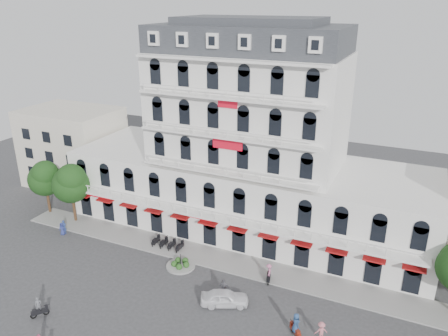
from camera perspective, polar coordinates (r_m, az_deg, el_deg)
ground at (r=44.21m, az=-6.16°, el=-17.56°), size 120.00×120.00×0.00m
sidewalk at (r=50.59m, az=-0.94°, el=-11.75°), size 53.00×4.00×0.16m
main_building at (r=53.71m, az=3.10°, el=2.00°), size 45.00×15.00×25.80m
flank_building_west at (r=72.31m, az=-19.06°, el=2.63°), size 14.00×10.00×12.00m
traffic_island at (r=49.47m, az=-5.68°, el=-12.46°), size 3.20×3.20×1.60m
parked_scooter_row at (r=53.11m, az=-7.34°, el=-10.30°), size 4.40×1.80×1.10m
tree_west_outer at (r=63.20m, az=-22.36°, el=-1.08°), size 4.50×4.48×7.76m
tree_west_inner at (r=59.36m, az=-19.38°, el=-1.73°), size 4.76×4.76×8.25m
parked_car at (r=43.75m, az=0.08°, el=-16.58°), size 4.97×3.56×1.57m
rider_west at (r=45.63m, az=-23.03°, el=-16.49°), size 1.20×1.41×2.13m
rider_east at (r=40.71m, az=9.35°, el=-19.55°), size 1.29×1.32×2.35m
rider_center at (r=46.78m, az=5.88°, el=-13.41°), size 0.86×1.68×2.11m
pedestrian_left at (r=58.58m, az=-20.40°, el=-7.45°), size 0.89×0.68×1.64m
pedestrian_mid at (r=44.68m, az=-0.01°, el=-15.39°), size 1.20×0.70×1.92m
pedestrian_right at (r=41.01m, az=12.57°, el=-20.05°), size 1.32×1.15×1.77m
pedestrian_far at (r=58.76m, az=-20.18°, el=-7.25°), size 0.77×0.64×1.80m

